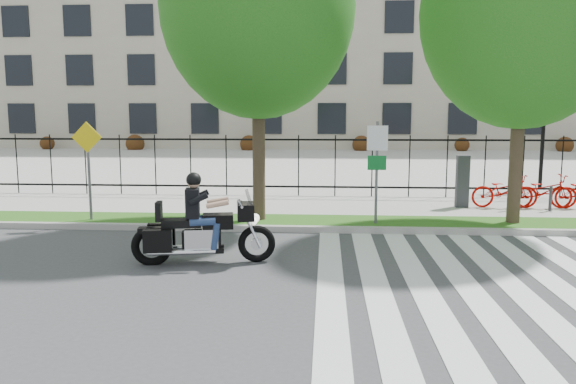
{
  "coord_description": "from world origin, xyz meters",
  "views": [
    {
      "loc": [
        2.11,
        -9.15,
        2.81
      ],
      "look_at": [
        1.28,
        3.0,
        1.13
      ],
      "focal_mm": 35.0,
      "sensor_mm": 36.0,
      "label": 1
    }
  ],
  "objects": [
    {
      "name": "ground",
      "position": [
        0.0,
        0.0,
        0.0
      ],
      "size": [
        120.0,
        120.0,
        0.0
      ],
      "primitive_type": "plane",
      "color": "#3A3A3C",
      "rests_on": "ground"
    },
    {
      "name": "curb",
      "position": [
        0.0,
        4.1,
        0.07
      ],
      "size": [
        60.0,
        0.2,
        0.15
      ],
      "primitive_type": "cube",
      "color": "#9A9891",
      "rests_on": "ground"
    },
    {
      "name": "grass_verge",
      "position": [
        0.0,
        4.95,
        0.07
      ],
      "size": [
        60.0,
        1.5,
        0.15
      ],
      "primitive_type": "cube",
      "color": "#235A16",
      "rests_on": "ground"
    },
    {
      "name": "sidewalk",
      "position": [
        0.0,
        7.45,
        0.07
      ],
      "size": [
        60.0,
        3.5,
        0.15
      ],
      "primitive_type": "cube",
      "color": "#97958E",
      "rests_on": "ground"
    },
    {
      "name": "plaza",
      "position": [
        0.0,
        25.0,
        0.05
      ],
      "size": [
        80.0,
        34.0,
        0.1
      ],
      "primitive_type": "cube",
      "color": "#97958E",
      "rests_on": "ground"
    },
    {
      "name": "crosswalk_stripes",
      "position": [
        4.83,
        0.0,
        0.01
      ],
      "size": [
        5.7,
        8.0,
        0.01
      ],
      "primitive_type": null,
      "color": "silver",
      "rests_on": "ground"
    },
    {
      "name": "iron_fence",
      "position": [
        0.0,
        9.2,
        1.15
      ],
      "size": [
        30.0,
        0.06,
        2.0
      ],
      "primitive_type": null,
      "color": "black",
      "rests_on": "sidewalk"
    },
    {
      "name": "office_building",
      "position": [
        0.0,
        44.92,
        9.97
      ],
      "size": [
        60.0,
        21.9,
        20.15
      ],
      "color": "#A49684",
      "rests_on": "ground"
    },
    {
      "name": "lamp_post_right",
      "position": [
        10.0,
        12.0,
        3.21
      ],
      "size": [
        1.06,
        0.7,
        4.25
      ],
      "color": "black",
      "rests_on": "ground"
    },
    {
      "name": "street_tree_1",
      "position": [
        0.4,
        4.95,
        5.43
      ],
      "size": [
        4.78,
        4.78,
        8.04
      ],
      "color": "#31261B",
      "rests_on": "grass_verge"
    },
    {
      "name": "street_tree_2",
      "position": [
        6.76,
        4.95,
        5.26
      ],
      "size": [
        4.9,
        4.9,
        7.94
      ],
      "color": "#31261B",
      "rests_on": "grass_verge"
    },
    {
      "name": "sign_pole_regulatory",
      "position": [
        3.34,
        4.58,
        1.74
      ],
      "size": [
        0.5,
        0.09,
        2.5
      ],
      "color": "#59595B",
      "rests_on": "grass_verge"
    },
    {
      "name": "sign_pole_warning",
      "position": [
        -3.88,
        4.58,
        1.74
      ],
      "size": [
        0.78,
        0.09,
        2.49
      ],
      "color": "#59595B",
      "rests_on": "grass_verge"
    },
    {
      "name": "motorcycle_rider",
      "position": [
        -0.21,
        1.13,
        0.7
      ],
      "size": [
        2.7,
        1.03,
        2.1
      ],
      "color": "black",
      "rests_on": "ground"
    }
  ]
}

